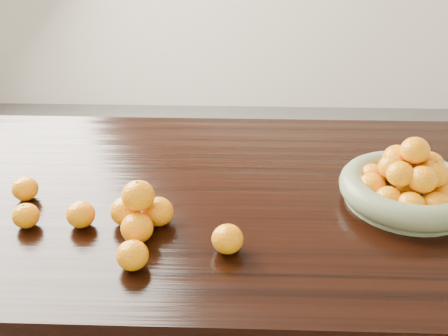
{
  "coord_description": "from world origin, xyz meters",
  "views": [
    {
      "loc": [
        0.08,
        -1.18,
        1.47
      ],
      "look_at": [
        0.05,
        -0.02,
        0.83
      ],
      "focal_mm": 40.0,
      "sensor_mm": 36.0,
      "label": 1
    }
  ],
  "objects_px": {
    "loose_orange_0": "(26,216)",
    "orange_pyramid": "(140,211)",
    "fruit_bowl": "(408,185)",
    "dining_table": "(208,216)"
  },
  "relations": [
    {
      "from": "orange_pyramid",
      "to": "dining_table",
      "type": "bearing_deg",
      "value": 51.72
    },
    {
      "from": "loose_orange_0",
      "to": "orange_pyramid",
      "type": "bearing_deg",
      "value": -0.55
    },
    {
      "from": "dining_table",
      "to": "loose_orange_0",
      "type": "height_order",
      "value": "loose_orange_0"
    },
    {
      "from": "fruit_bowl",
      "to": "loose_orange_0",
      "type": "height_order",
      "value": "fruit_bowl"
    },
    {
      "from": "orange_pyramid",
      "to": "loose_orange_0",
      "type": "xyz_separation_m",
      "value": [
        -0.28,
        0.0,
        -0.02
      ]
    },
    {
      "from": "orange_pyramid",
      "to": "loose_orange_0",
      "type": "relative_size",
      "value": 2.39
    },
    {
      "from": "fruit_bowl",
      "to": "orange_pyramid",
      "type": "xyz_separation_m",
      "value": [
        -0.68,
        -0.15,
        0.0
      ]
    },
    {
      "from": "dining_table",
      "to": "orange_pyramid",
      "type": "height_order",
      "value": "orange_pyramid"
    },
    {
      "from": "dining_table",
      "to": "loose_orange_0",
      "type": "xyz_separation_m",
      "value": [
        -0.43,
        -0.19,
        0.12
      ]
    },
    {
      "from": "loose_orange_0",
      "to": "fruit_bowl",
      "type": "bearing_deg",
      "value": 8.49
    }
  ]
}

